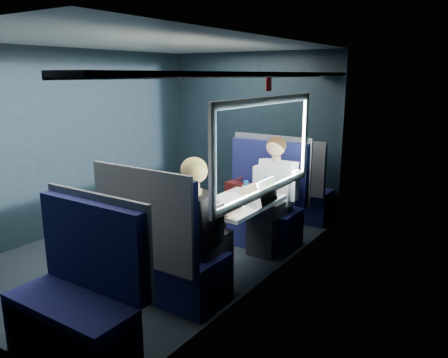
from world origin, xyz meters
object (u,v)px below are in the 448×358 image
Objects in this scene: table at (235,208)px; seat_bay_far at (165,257)px; laptop at (261,197)px; bottle_small at (266,190)px; seat_row_back at (79,302)px; cup at (273,194)px; woman at (198,223)px; seat_row_front at (293,191)px; man at (273,189)px; seat_bay_near at (260,207)px.

seat_bay_far reaches higher than table.
laptop is (0.46, 0.92, 0.40)m from seat_bay_far.
bottle_small is at bearing 38.68° from table.
seat_row_back is at bearing -104.01° from laptop.
cup is (0.44, 2.12, 0.37)m from seat_row_back.
woman is 0.78m from laptop.
table is 0.86× the size of seat_row_front.
laptop is 4.20× the size of cup.
table is at bearing -171.52° from laptop.
cup is at bearing 78.31° from seat_row_back.
seat_row_back is at bearing -90.00° from seat_bay_far.
man is at bearing 84.28° from seat_row_back.
seat_bay_near and seat_bay_far have the same top height.
seat_row_front is at bearing 106.58° from cup.
man is 1.00× the size of woman.
table is 0.71m from woman.
seat_bay_near reaches higher than cup.
table is at bearing -95.52° from man.
seat_bay_far is (0.01, -1.75, -0.01)m from seat_bay_near.
table is 0.86× the size of seat_row_back.
woman is 15.78× the size of cup.
seat_row_front is 0.88× the size of man.
man is (0.25, 1.57, 0.30)m from seat_bay_far.
man reaches higher than seat_row_front.
seat_bay_near is 15.04× the size of cup.
seat_bay_near is 1.03m from laptop.
cup is (-0.02, 0.28, -0.03)m from laptop.
seat_row_back is (-0.18, -1.80, -0.25)m from table.
man is 0.55m from bottle_small.
seat_bay_near is at bearing 99.41° from woman.
table is at bearing -128.39° from cup.
table is at bearing 95.45° from woman.
man is at bearing 107.59° from laptop.
seat_bay_near reaches higher than seat_row_front.
seat_row_front is 0.88× the size of woman.
seat_row_front is at bearing 104.95° from bottle_small.
man reaches higher than table.
seat_row_front is at bearing 95.70° from woman.
seat_row_back is 2.08m from bottle_small.
seat_row_back is at bearing -101.69° from cup.
man reaches higher than seat_row_back.
seat_bay_far is at bearing 90.00° from seat_row_back.
seat_bay_far reaches higher than laptop.
seat_bay_far is 1.62m from man.
man is (0.25, -1.10, 0.31)m from seat_row_front.
laptop is at bearing 75.99° from seat_row_back.
seat_bay_near is 0.95× the size of woman.
man and woman have the same top height.
laptop is at bearing -78.61° from bottle_small.
cup is (0.01, 0.13, -0.07)m from bottle_small.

